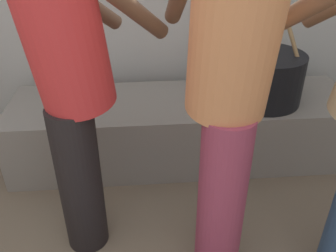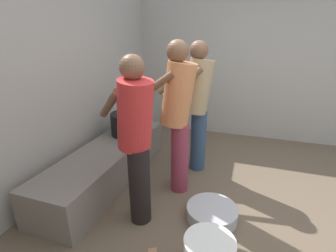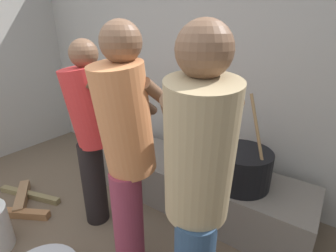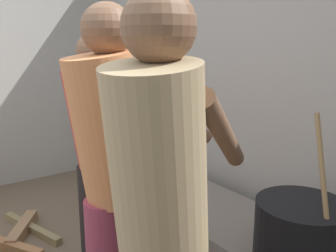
{
  "view_description": "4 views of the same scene",
  "coord_description": "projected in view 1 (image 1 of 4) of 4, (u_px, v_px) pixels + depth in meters",
  "views": [
    {
      "loc": [
        -0.01,
        -0.24,
        1.44
      ],
      "look_at": [
        0.09,
        0.9,
        0.76
      ],
      "focal_mm": 38.43,
      "sensor_mm": 36.0,
      "label": 1
    },
    {
      "loc": [
        -2.06,
        0.2,
        1.67
      ],
      "look_at": [
        0.66,
        1.12,
        0.64
      ],
      "focal_mm": 25.94,
      "sensor_mm": 36.0,
      "label": 2
    },
    {
      "loc": [
        1.27,
        -0.05,
        1.62
      ],
      "look_at": [
        0.26,
        1.39,
        0.93
      ],
      "focal_mm": 26.62,
      "sensor_mm": 36.0,
      "label": 3
    },
    {
      "loc": [
        1.72,
        0.2,
        1.5
      ],
      "look_at": [
        0.26,
        1.25,
        1.09
      ],
      "focal_mm": 38.88,
      "sensor_mm": 36.0,
      "label": 4
    }
  ],
  "objects": [
    {
      "name": "hearth_ledge",
      "position": [
        183.0,
        128.0,
        2.37
      ],
      "size": [
        2.17,
        0.6,
        0.42
      ],
      "primitive_type": "cube",
      "color": "slate",
      "rests_on": "ground_plane"
    },
    {
      "name": "cooking_pot_main",
      "position": [
        264.0,
        77.0,
        2.19
      ],
      "size": [
        0.47,
        0.47,
        0.75
      ],
      "color": "black",
      "rests_on": "hearth_ledge"
    },
    {
      "name": "cook_in_orange_shirt",
      "position": [
        231.0,
        73.0,
        1.24
      ],
      "size": [
        0.37,
        0.7,
        1.67
      ],
      "color": "#8C3347",
      "rests_on": "ground_plane"
    },
    {
      "name": "cook_in_red_shirt",
      "position": [
        70.0,
        74.0,
        1.41
      ],
      "size": [
        0.66,
        0.71,
        1.56
      ],
      "color": "black",
      "rests_on": "ground_plane"
    }
  ]
}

